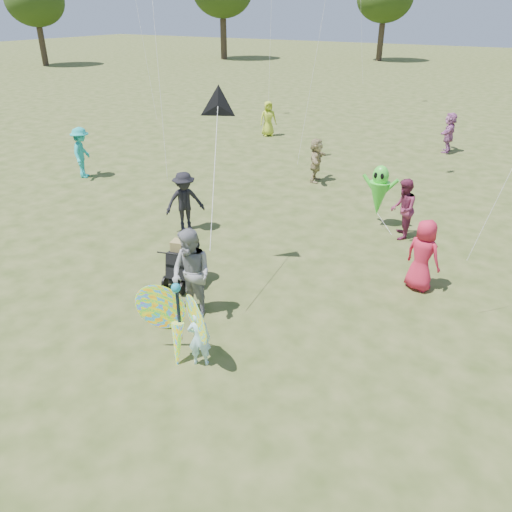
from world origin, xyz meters
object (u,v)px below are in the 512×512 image
at_px(crowd_j, 449,132).
at_px(crowd_i, 82,153).
at_px(adult_man, 191,274).
at_px(crowd_g, 268,119).
at_px(butterfly_kite, 178,323).
at_px(child_girl, 199,338).
at_px(jogging_stroller, 184,259).
at_px(crowd_b, 185,202).
at_px(crowd_e, 403,209).
at_px(crowd_d, 316,160).
at_px(crowd_a, 423,255).
at_px(alien_kite, 379,193).

bearing_deg(crowd_j, crowd_i, -49.00).
bearing_deg(adult_man, crowd_i, 160.78).
bearing_deg(crowd_g, crowd_j, -34.25).
distance_m(crowd_i, butterfly_kite, 11.46).
xyz_separation_m(crowd_g, crowd_j, (7.93, 1.29, 0.02)).
distance_m(child_girl, adult_man, 1.62).
bearing_deg(adult_man, jogging_stroller, 146.85).
relative_size(crowd_b, crowd_g, 1.03).
xyz_separation_m(crowd_i, butterfly_kite, (9.43, -6.50, -0.15)).
bearing_deg(jogging_stroller, crowd_e, 40.26).
xyz_separation_m(crowd_i, crowd_j, (10.53, 10.20, -0.07)).
distance_m(crowd_d, crowd_j, 7.17).
xyz_separation_m(crowd_a, butterfly_kite, (-2.99, -4.59, -0.07)).
distance_m(crowd_a, crowd_j, 12.26).
bearing_deg(crowd_j, child_girl, -5.48).
height_order(crowd_b, butterfly_kite, crowd_b).
bearing_deg(crowd_b, adult_man, -101.42).
bearing_deg(crowd_a, crowd_e, -46.32).
bearing_deg(alien_kite, crowd_j, 89.74).
bearing_deg(butterfly_kite, adult_man, 117.11).
xyz_separation_m(crowd_g, butterfly_kite, (6.84, -15.40, -0.06)).
relative_size(crowd_i, butterfly_kite, 1.02).
bearing_deg(jogging_stroller, crowd_d, 78.78).
xyz_separation_m(child_girl, crowd_j, (0.70, 16.64, 0.29)).
bearing_deg(crowd_b, crowd_g, 56.85).
xyz_separation_m(crowd_e, butterfly_kite, (-1.87, -7.04, -0.07)).
height_order(child_girl, alien_kite, alien_kite).
relative_size(crowd_j, alien_kite, 0.94).
bearing_deg(adult_man, crowd_e, 78.28).
relative_size(child_girl, crowd_j, 0.65).
distance_m(crowd_e, alien_kite, 0.95).
height_order(adult_man, crowd_d, adult_man).
bearing_deg(butterfly_kite, crowd_a, 56.93).
distance_m(crowd_i, jogging_stroller, 9.01).
bearing_deg(crowd_e, butterfly_kite, -30.12).
distance_m(child_girl, crowd_j, 16.65).
xyz_separation_m(crowd_j, jogging_stroller, (-2.64, -14.55, -0.20)).
height_order(adult_man, crowd_a, adult_man).
bearing_deg(jogging_stroller, alien_kite, 49.23).
xyz_separation_m(child_girl, crowd_b, (-3.76, 4.50, 0.29)).
bearing_deg(crowd_i, adult_man, -153.01).
relative_size(crowd_b, crowd_e, 1.02).
relative_size(crowd_e, butterfly_kite, 0.93).
xyz_separation_m(butterfly_kite, alien_kite, (1.06, 7.49, 0.23)).
xyz_separation_m(crowd_d, alien_kite, (3.12, -2.77, 0.21)).
distance_m(crowd_g, crowd_i, 9.28).
relative_size(butterfly_kite, alien_kite, 1.00).
xyz_separation_m(adult_man, crowd_g, (-6.20, 14.16, -0.12)).
distance_m(crowd_g, crowd_j, 8.04).
bearing_deg(crowd_g, crowd_e, -87.34).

